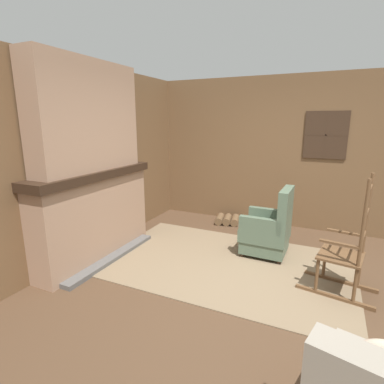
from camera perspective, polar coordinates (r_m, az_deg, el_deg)
name	(u,v)px	position (r m, az deg, el deg)	size (l,w,h in m)	color
ground_plane	(256,293)	(3.61, 12.13, -18.35)	(14.00, 14.00, 0.00)	#4C3523
wood_panel_wall_left	(79,163)	(4.36, -20.76, 5.17)	(0.06, 5.52, 2.65)	brown
wood_panel_wall_back	(293,153)	(5.57, 18.66, 7.02)	(5.52, 0.09, 2.65)	brown
fireplace_hearth	(96,215)	(4.35, -17.87, -4.21)	(0.58, 1.99, 1.24)	#9E7A60
chimney_breast	(87,117)	(4.17, -19.32, 13.39)	(0.33, 1.67, 1.39)	#9E7A60
area_rug	(225,263)	(4.20, 6.27, -13.27)	(3.24, 2.09, 0.01)	#7A664C
armchair	(269,231)	(4.41, 14.37, -7.21)	(0.65, 0.60, 1.00)	#516651
rocking_chair	(345,256)	(3.75, 27.14, -10.79)	(0.86, 0.56, 1.35)	brown
firewood_stack	(227,220)	(5.70, 6.74, -5.24)	(0.49, 0.44, 0.14)	brown
oil_lamp_vase	(68,168)	(3.99, -22.58, 4.25)	(0.11, 0.11, 0.22)	#99B29E
storage_case	(106,162)	(4.48, -16.13, 5.59)	(0.14, 0.27, 0.15)	gray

